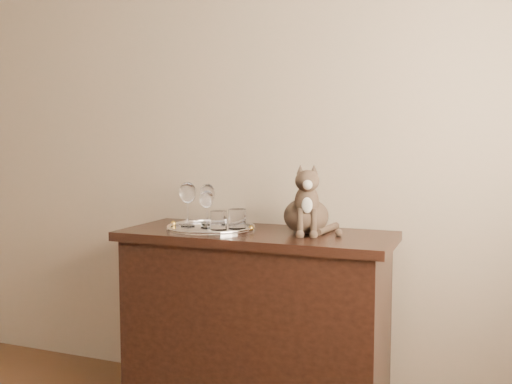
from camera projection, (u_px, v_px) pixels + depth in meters
wall_back at (171, 122)px, 2.98m from camera, size 4.00×0.10×2.70m
sideboard at (256, 325)px, 2.55m from camera, size 1.20×0.50×0.85m
tray at (211, 229)px, 2.58m from camera, size 0.40×0.40×0.01m
wine_glass_a at (207, 204)px, 2.67m from camera, size 0.07×0.07×0.19m
wine_glass_c at (188, 204)px, 2.61m from camera, size 0.08×0.08×0.20m
wine_glass_d at (206, 209)px, 2.57m from camera, size 0.06×0.06×0.17m
tumbler_a at (219, 220)px, 2.51m from camera, size 0.07×0.07×0.08m
tumbler_c at (237, 219)px, 2.55m from camera, size 0.08×0.08×0.09m
cat at (306, 198)px, 2.47m from camera, size 0.37×0.36×0.30m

